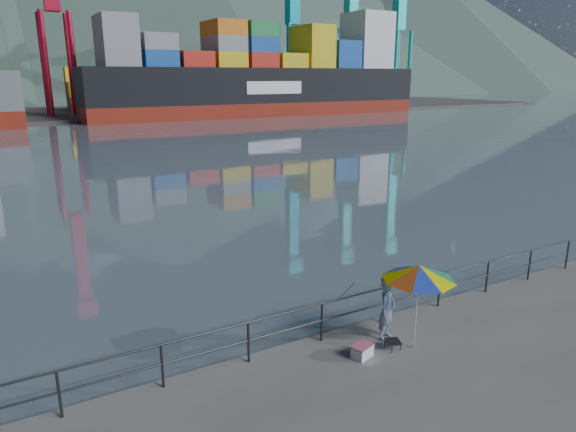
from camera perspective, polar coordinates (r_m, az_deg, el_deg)
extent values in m
cube|color=slate|center=(138.15, -27.99, 10.95)|extent=(500.00, 280.00, 0.00)
cube|color=#514F4C|center=(102.27, -21.37, 10.73)|extent=(200.00, 40.00, 0.40)
cylinder|color=#2D3033|center=(12.27, -0.17, -10.70)|extent=(22.00, 0.05, 0.05)
cylinder|color=#2D3033|center=(12.48, -0.17, -12.56)|extent=(22.00, 0.05, 0.05)
cube|color=#2D3033|center=(12.50, -0.17, -12.76)|extent=(22.00, 0.06, 1.00)
cone|color=#385147|center=(261.97, 1.66, 20.73)|extent=(257.92, 257.92, 62.00)
cone|color=#385147|center=(308.15, 13.08, 20.30)|extent=(291.20, 291.20, 70.00)
cube|color=red|center=(101.15, -21.43, 12.17)|extent=(6.00, 2.40, 5.20)
cube|color=#267F3F|center=(102.35, -17.76, 12.52)|extent=(6.00, 2.40, 5.20)
cube|color=yellow|center=(103.93, -14.19, 12.80)|extent=(6.00, 2.40, 5.20)
cube|color=#194CA5|center=(105.95, -10.69, 12.33)|extent=(6.00, 2.40, 2.60)
cube|color=gray|center=(108.18, -7.41, 13.90)|extent=(6.00, 2.40, 7.80)
cube|color=gray|center=(110.87, -4.20, 13.34)|extent=(6.00, 2.40, 5.20)
cube|color=red|center=(113.79, -1.17, 14.09)|extent=(6.00, 2.40, 7.80)
cube|color=yellow|center=(117.04, 1.71, 14.12)|extent=(6.00, 2.40, 7.80)
cube|color=yellow|center=(120.55, 4.43, 14.12)|extent=(6.00, 2.40, 7.80)
cube|color=#267F3F|center=(104.08, -21.76, 12.92)|extent=(6.00, 2.40, 7.80)
cube|color=red|center=(105.24, -18.18, 13.25)|extent=(6.00, 2.40, 7.80)
cube|color=#194CA5|center=(106.87, -14.59, 12.13)|extent=(6.00, 2.40, 2.60)
cube|color=red|center=(108.78, -11.22, 12.38)|extent=(6.00, 2.40, 2.60)
cube|color=orange|center=(111.04, -7.97, 12.57)|extent=(6.00, 2.40, 2.60)
cube|color=#267F3F|center=(113.54, -4.89, 14.03)|extent=(6.00, 2.40, 7.80)
cube|color=#194CA5|center=(116.43, -1.90, 14.11)|extent=(6.00, 2.40, 7.80)
imported|color=navy|center=(13.17, 10.94, -10.20)|extent=(0.66, 0.57, 1.54)
cylinder|color=white|center=(12.80, 14.06, -10.18)|extent=(0.04, 0.04, 1.95)
cone|color=blue|center=(12.42, 14.35, -6.10)|extent=(1.96, 1.96, 0.36)
cube|color=black|center=(12.97, 11.58, -13.49)|extent=(0.44, 0.44, 0.04)
cube|color=#2D3033|center=(13.03, 11.55, -13.93)|extent=(0.29, 0.29, 0.18)
cube|color=silver|center=(12.55, 8.25, -14.69)|extent=(0.56, 0.46, 0.28)
cylinder|color=black|center=(14.07, 6.26, -11.77)|extent=(0.78, 1.75, 1.34)
cube|color=maroon|center=(90.28, -2.97, 11.74)|extent=(58.52, 9.75, 2.50)
cube|color=black|center=(90.11, -3.01, 14.31)|extent=(58.52, 9.75, 5.60)
cube|color=silver|center=(102.27, 8.74, 18.66)|extent=(7.00, 7.80, 10.00)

